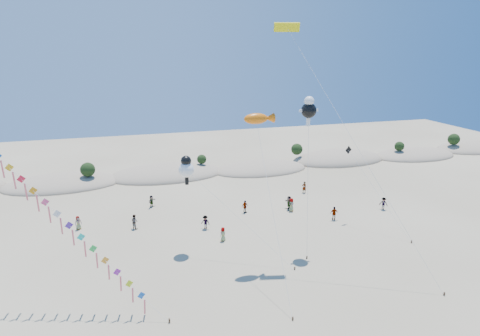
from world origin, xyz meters
The scene contains 7 objects.
dune_ridge centered at (1.06, 45.14, 0.11)m, with size 145.30×11.49×5.57m.
fish_kite centered at (6.10, 15.49, 13.97)m, with size 2.89×11.03×14.52m.
cartoon_kite_low centered at (-0.24, 19.41, 8.66)m, with size 9.72×8.39×9.94m.
cartoon_kite_high centered at (11.70, 16.89, 14.48)m, with size 2.12×4.26×15.73m.
parafoil_kite centered at (9.45, 17.04, 21.64)m, with size 11.25×13.28×22.50m.
dark_kite centered at (20.46, 19.74, 6.33)m, with size 3.93×8.69×9.07m.
beachgoers centered at (7.75, 25.40, 0.84)m, with size 38.78×13.30×1.84m.
Camera 1 is at (-5.57, -19.17, 20.14)m, focal length 30.00 mm.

